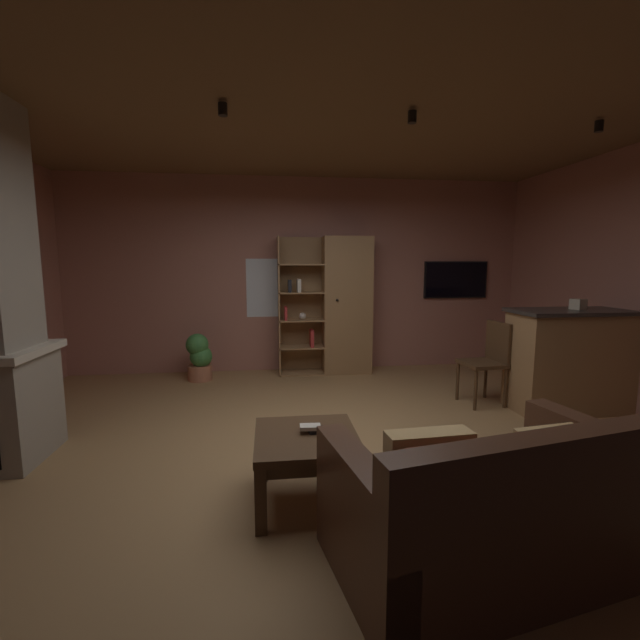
{
  "coord_description": "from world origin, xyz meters",
  "views": [
    {
      "loc": [
        -0.46,
        -3.36,
        1.56
      ],
      "look_at": [
        0.0,
        0.4,
        1.05
      ],
      "focal_mm": 23.52,
      "sensor_mm": 36.0,
      "label": 1
    }
  ],
  "objects_px": {
    "table_book_1": "(310,427)",
    "dining_chair": "(489,357)",
    "table_book_0": "(317,430)",
    "tissue_box": "(578,304)",
    "coffee_table": "(306,447)",
    "leather_couch": "(492,510)",
    "kitchen_bar_counter": "(580,360)",
    "wall_mounted_tv": "(455,280)",
    "bookshelf_cabinet": "(340,306)",
    "potted_floor_plant": "(199,357)"
  },
  "relations": [
    {
      "from": "table_book_0",
      "to": "tissue_box",
      "type": "bearing_deg",
      "value": 25.26
    },
    {
      "from": "table_book_0",
      "to": "table_book_1",
      "type": "distance_m",
      "value": 0.05
    },
    {
      "from": "wall_mounted_tv",
      "to": "kitchen_bar_counter",
      "type": "bearing_deg",
      "value": -77.16
    },
    {
      "from": "kitchen_bar_counter",
      "to": "table_book_0",
      "type": "relative_size",
      "value": 13.53
    },
    {
      "from": "table_book_1",
      "to": "potted_floor_plant",
      "type": "bearing_deg",
      "value": 111.54
    },
    {
      "from": "bookshelf_cabinet",
      "to": "potted_floor_plant",
      "type": "xyz_separation_m",
      "value": [
        -1.95,
        -0.22,
        -0.64
      ]
    },
    {
      "from": "table_book_0",
      "to": "table_book_1",
      "type": "xyz_separation_m",
      "value": [
        -0.04,
        -0.01,
        0.03
      ]
    },
    {
      "from": "kitchen_bar_counter",
      "to": "potted_floor_plant",
      "type": "height_order",
      "value": "kitchen_bar_counter"
    },
    {
      "from": "dining_chair",
      "to": "table_book_0",
      "type": "bearing_deg",
      "value": -141.82
    },
    {
      "from": "tissue_box",
      "to": "leather_couch",
      "type": "xyz_separation_m",
      "value": [
        -2.1,
        -2.13,
        -0.83
      ]
    },
    {
      "from": "tissue_box",
      "to": "table_book_1",
      "type": "bearing_deg",
      "value": -154.98
    },
    {
      "from": "bookshelf_cabinet",
      "to": "coffee_table",
      "type": "xyz_separation_m",
      "value": [
        -0.78,
        -3.27,
        -0.59
      ]
    },
    {
      "from": "table_book_1",
      "to": "kitchen_bar_counter",
      "type": "bearing_deg",
      "value": 24.33
    },
    {
      "from": "table_book_1",
      "to": "bookshelf_cabinet",
      "type": "bearing_deg",
      "value": 76.88
    },
    {
      "from": "leather_couch",
      "to": "table_book_1",
      "type": "xyz_separation_m",
      "value": [
        -0.86,
        0.75,
        0.19
      ]
    },
    {
      "from": "bookshelf_cabinet",
      "to": "leather_couch",
      "type": "bearing_deg",
      "value": -88.49
    },
    {
      "from": "table_book_1",
      "to": "potted_floor_plant",
      "type": "xyz_separation_m",
      "value": [
        -1.19,
        3.02,
        -0.17
      ]
    },
    {
      "from": "wall_mounted_tv",
      "to": "bookshelf_cabinet",
      "type": "bearing_deg",
      "value": -173.35
    },
    {
      "from": "kitchen_bar_counter",
      "to": "wall_mounted_tv",
      "type": "relative_size",
      "value": 1.53
    },
    {
      "from": "table_book_1",
      "to": "dining_chair",
      "type": "relative_size",
      "value": 0.15
    },
    {
      "from": "table_book_0",
      "to": "potted_floor_plant",
      "type": "bearing_deg",
      "value": 112.29
    },
    {
      "from": "dining_chair",
      "to": "leather_couch",
      "type": "bearing_deg",
      "value": -118.26
    },
    {
      "from": "bookshelf_cabinet",
      "to": "coffee_table",
      "type": "distance_m",
      "value": 3.42
    },
    {
      "from": "bookshelf_cabinet",
      "to": "table_book_0",
      "type": "relative_size",
      "value": 17.47
    },
    {
      "from": "leather_couch",
      "to": "dining_chair",
      "type": "xyz_separation_m",
      "value": [
        1.3,
        2.42,
        0.22
      ]
    },
    {
      "from": "potted_floor_plant",
      "to": "table_book_1",
      "type": "bearing_deg",
      "value": -68.46
    },
    {
      "from": "kitchen_bar_counter",
      "to": "leather_couch",
      "type": "xyz_separation_m",
      "value": [
        -2.17,
        -2.12,
        -0.24
      ]
    },
    {
      "from": "kitchen_bar_counter",
      "to": "coffee_table",
      "type": "distance_m",
      "value": 3.37
    },
    {
      "from": "tissue_box",
      "to": "dining_chair",
      "type": "height_order",
      "value": "tissue_box"
    },
    {
      "from": "leather_couch",
      "to": "table_book_0",
      "type": "distance_m",
      "value": 1.13
    },
    {
      "from": "coffee_table",
      "to": "table_book_1",
      "type": "relative_size",
      "value": 5.08
    },
    {
      "from": "dining_chair",
      "to": "wall_mounted_tv",
      "type": "distance_m",
      "value": 1.99
    },
    {
      "from": "bookshelf_cabinet",
      "to": "kitchen_bar_counter",
      "type": "bearing_deg",
      "value": -39.35
    },
    {
      "from": "bookshelf_cabinet",
      "to": "wall_mounted_tv",
      "type": "relative_size",
      "value": 1.98
    },
    {
      "from": "leather_couch",
      "to": "wall_mounted_tv",
      "type": "xyz_separation_m",
      "value": [
        1.7,
        4.2,
        1.01
      ]
    },
    {
      "from": "table_book_0",
      "to": "dining_chair",
      "type": "height_order",
      "value": "dining_chair"
    },
    {
      "from": "kitchen_bar_counter",
      "to": "table_book_0",
      "type": "xyz_separation_m",
      "value": [
        -2.99,
        -1.37,
        -0.08
      ]
    },
    {
      "from": "tissue_box",
      "to": "table_book_1",
      "type": "relative_size",
      "value": 0.88
    },
    {
      "from": "leather_couch",
      "to": "table_book_1",
      "type": "distance_m",
      "value": 1.16
    },
    {
      "from": "potted_floor_plant",
      "to": "wall_mounted_tv",
      "type": "bearing_deg",
      "value": 6.53
    },
    {
      "from": "wall_mounted_tv",
      "to": "coffee_table",
      "type": "bearing_deg",
      "value": -126.63
    },
    {
      "from": "table_book_0",
      "to": "dining_chair",
      "type": "relative_size",
      "value": 0.12
    },
    {
      "from": "tissue_box",
      "to": "dining_chair",
      "type": "distance_m",
      "value": 1.05
    },
    {
      "from": "tissue_box",
      "to": "dining_chair",
      "type": "relative_size",
      "value": 0.13
    },
    {
      "from": "coffee_table",
      "to": "table_book_0",
      "type": "distance_m",
      "value": 0.13
    },
    {
      "from": "bookshelf_cabinet",
      "to": "leather_couch",
      "type": "xyz_separation_m",
      "value": [
        0.1,
        -3.99,
        -0.65
      ]
    },
    {
      "from": "potted_floor_plant",
      "to": "bookshelf_cabinet",
      "type": "bearing_deg",
      "value": 6.42
    },
    {
      "from": "bookshelf_cabinet",
      "to": "wall_mounted_tv",
      "type": "height_order",
      "value": "bookshelf_cabinet"
    },
    {
      "from": "kitchen_bar_counter",
      "to": "dining_chair",
      "type": "bearing_deg",
      "value": 160.92
    },
    {
      "from": "bookshelf_cabinet",
      "to": "dining_chair",
      "type": "distance_m",
      "value": 2.15
    }
  ]
}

